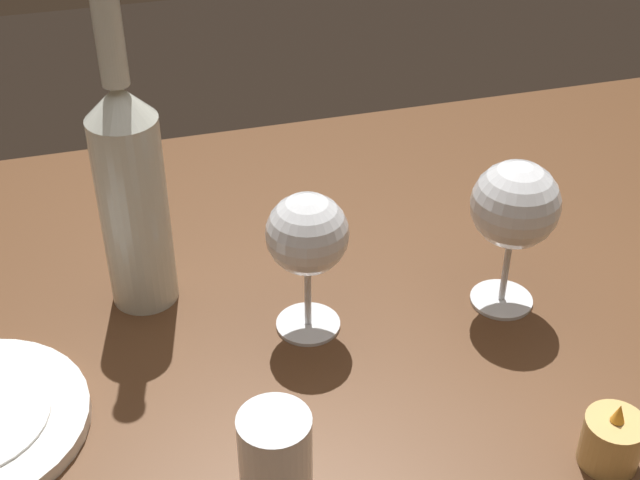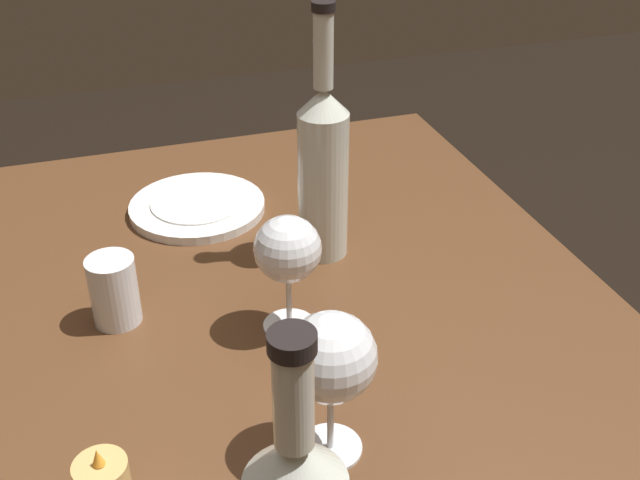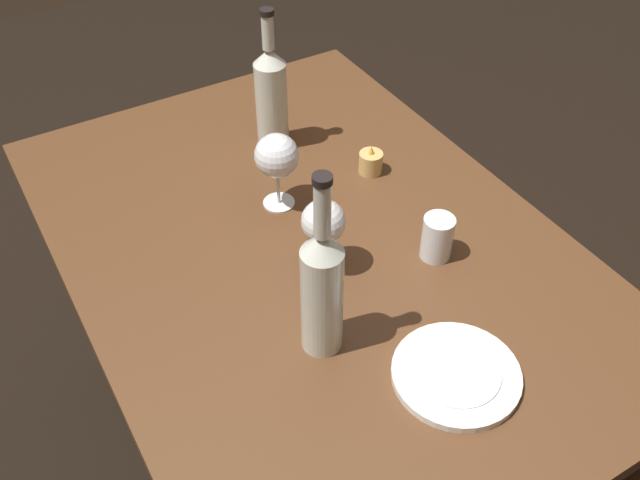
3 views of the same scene
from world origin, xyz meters
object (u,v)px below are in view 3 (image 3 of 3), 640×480
Objects in this scene: votive_candle at (371,163)px; wine_glass_right at (275,158)px; dinner_plate at (456,374)px; wine_bottle at (271,95)px; water_tumbler at (437,239)px; wine_bottle_second at (322,288)px; wine_glass_left at (323,223)px.

wine_glass_right is at bearing -91.21° from votive_candle.
votive_candle is (0.00, 0.23, -0.10)m from wine_glass_right.
wine_bottle is at bearing 175.88° from dinner_plate.
wine_bottle_second is at bearing -75.98° from water_tumbler.
wine_bottle reaches higher than water_tumbler.
water_tumbler is at bearing -7.86° from votive_candle.
water_tumbler is at bearing 33.29° from wine_glass_right.
wine_bottle is 3.59× the size of water_tumbler.
wine_bottle_second is at bearing -31.44° from wine_glass_left.
dinner_plate is (0.54, 0.04, -0.11)m from wine_glass_right.
wine_bottle is at bearing 164.99° from wine_glass_left.
water_tumbler is at bearing 149.47° from dinner_plate.
water_tumbler is 0.43× the size of dinner_plate.
wine_glass_left is 0.21m from wine_glass_right.
water_tumbler is (0.08, 0.20, -0.07)m from wine_glass_left.
water_tumbler is 1.35× the size of votive_candle.
wine_bottle reaches higher than wine_glass_left.
wine_bottle is 0.26m from votive_candle.
wine_glass_left is 0.93× the size of wine_glass_right.
dinner_plate is at bearing -19.21° from votive_candle.
wine_glass_left is 0.33m from votive_candle.
dinner_plate is at bearing 41.02° from wine_bottle_second.
water_tumbler is (0.49, 0.09, -0.09)m from wine_bottle.
wine_bottle is at bearing -169.22° from water_tumbler.
wine_glass_right is at bearing -146.71° from water_tumbler.
wine_glass_left is 2.32× the size of votive_candle.
wine_bottle is 0.91× the size of wine_bottle_second.
water_tumbler reaches higher than dinner_plate.
wine_bottle is 0.75m from dinner_plate.
wine_glass_right is at bearing -175.34° from dinner_plate.
dinner_plate is (0.73, -0.05, -0.12)m from wine_bottle.
dinner_plate is (0.17, 0.15, -0.13)m from wine_bottle_second.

